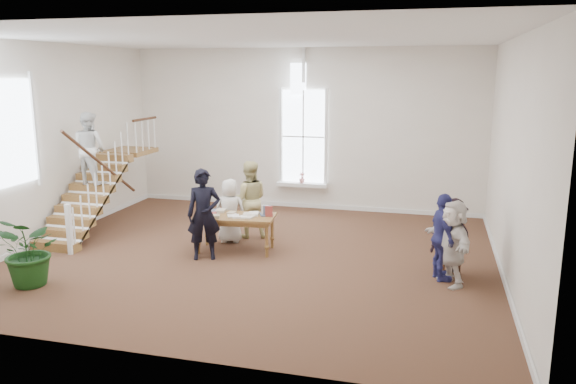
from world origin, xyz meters
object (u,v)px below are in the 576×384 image
(person_yellow, at_px, (249,199))
(woman_cluster_a, at_px, (442,237))
(police_officer, at_px, (204,214))
(woman_cluster_c, at_px, (453,243))
(library_table, at_px, (235,219))
(elderly_woman, at_px, (230,211))
(woman_cluster_b, at_px, (452,236))
(side_chair, at_px, (452,249))
(floor_plant, at_px, (31,251))

(person_yellow, bearing_deg, woman_cluster_a, 139.29)
(police_officer, xyz_separation_m, person_yellow, (0.40, 1.75, -0.04))
(woman_cluster_c, bearing_deg, library_table, -126.60)
(police_officer, height_order, elderly_woman, police_officer)
(library_table, distance_m, woman_cluster_b, 4.52)
(police_officer, height_order, person_yellow, police_officer)
(side_chair, bearing_deg, person_yellow, -179.73)
(library_table, bearing_deg, floor_plant, -141.30)
(police_officer, bearing_deg, floor_plant, -159.72)
(elderly_woman, bearing_deg, woman_cluster_c, 153.78)
(library_table, height_order, person_yellow, person_yellow)
(person_yellow, height_order, side_chair, person_yellow)
(woman_cluster_c, bearing_deg, woman_cluster_b, 154.30)
(library_table, distance_m, woman_cluster_a, 4.39)
(woman_cluster_a, height_order, floor_plant, woman_cluster_a)
(woman_cluster_a, xyz_separation_m, side_chair, (0.20, 0.43, -0.35))
(woman_cluster_c, bearing_deg, woman_cluster_a, -163.55)
(woman_cluster_a, xyz_separation_m, woman_cluster_b, (0.18, 0.45, -0.09))
(library_table, bearing_deg, elderly_woman, 113.54)
(woman_cluster_b, bearing_deg, woman_cluster_c, 47.61)
(police_officer, relative_size, person_yellow, 1.05)
(police_officer, bearing_deg, side_chair, -17.18)
(woman_cluster_b, xyz_separation_m, floor_plant, (-7.40, -2.66, -0.08))
(person_yellow, bearing_deg, elderly_woman, 40.31)
(floor_plant, bearing_deg, elderly_woman, 53.77)
(person_yellow, distance_m, woman_cluster_a, 4.72)
(library_table, height_order, police_officer, police_officer)
(library_table, bearing_deg, woman_cluster_c, -17.09)
(person_yellow, distance_m, floor_plant, 4.89)
(library_table, distance_m, elderly_woman, 0.69)
(floor_plant, bearing_deg, woman_cluster_a, 16.99)
(elderly_woman, relative_size, side_chair, 1.69)
(elderly_woman, height_order, woman_cluster_b, woman_cluster_b)
(woman_cluster_a, distance_m, woman_cluster_c, 0.27)
(library_table, bearing_deg, police_officer, -130.23)
(library_table, height_order, floor_plant, floor_plant)
(person_yellow, xyz_separation_m, floor_plant, (-2.84, -3.97, -0.25))
(woman_cluster_b, distance_m, woman_cluster_c, 0.65)
(police_officer, height_order, woman_cluster_a, police_officer)
(police_officer, distance_m, woman_cluster_b, 4.98)
(police_officer, xyz_separation_m, woman_cluster_b, (4.96, 0.43, -0.21))
(elderly_woman, height_order, person_yellow, person_yellow)
(library_table, bearing_deg, side_chair, -9.15)
(floor_plant, bearing_deg, woman_cluster_b, 19.74)
(police_officer, relative_size, woman_cluster_b, 1.29)
(police_officer, bearing_deg, library_table, 33.98)
(woman_cluster_a, bearing_deg, side_chair, -43.82)
(woman_cluster_b, bearing_deg, woman_cluster_a, 25.70)
(person_yellow, relative_size, side_chair, 2.09)
(police_officer, bearing_deg, woman_cluster_a, -22.19)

